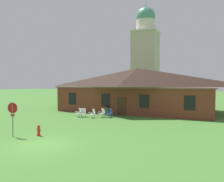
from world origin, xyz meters
name	(u,v)px	position (x,y,z in m)	size (l,w,h in m)	color
ground_plane	(41,145)	(0.00, 0.00, 0.00)	(200.00, 200.00, 0.00)	#477F33
brick_building	(138,89)	(0.00, 18.84, 2.99)	(20.25, 10.40, 5.86)	brown
dome_tower	(145,57)	(-3.29, 33.89, 9.21)	(5.18, 5.18, 20.06)	#BCB29E
stop_sign	(13,112)	(-3.42, 0.88, 1.73)	(0.79, 0.21, 2.45)	slate
lawn_chair_by_porch	(79,112)	(-4.24, 10.70, 0.50)	(0.83, 0.86, 0.96)	silver
lawn_chair_near_door	(83,113)	(-3.71, 10.77, 0.50)	(0.79, 0.83, 0.96)	white
lawn_chair_left_end	(92,113)	(-2.52, 10.76, 0.50)	(0.84, 0.87, 0.96)	white
lawn_chair_middle	(102,113)	(-1.73, 11.53, 0.50)	(0.81, 0.85, 0.96)	silver
lawn_chair_right_end	(110,113)	(-0.92, 11.75, 0.50)	(0.84, 0.87, 0.96)	#2D5693
fire_hydrant	(39,131)	(-1.89, 1.81, 0.38)	(0.36, 0.28, 0.79)	red
trash_bin	(107,111)	(-2.09, 13.54, 0.50)	(0.56, 0.56, 0.98)	#335638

